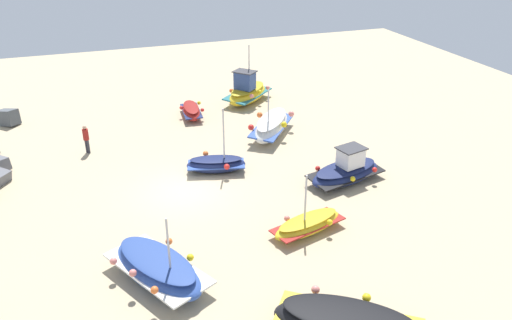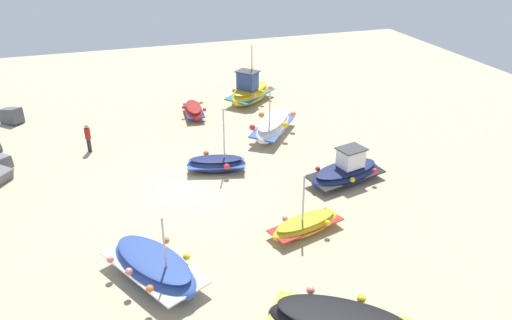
{
  "view_description": "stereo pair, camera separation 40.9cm",
  "coord_description": "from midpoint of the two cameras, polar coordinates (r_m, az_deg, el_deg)",
  "views": [
    {
      "loc": [
        -21.77,
        3.93,
        12.41
      ],
      "look_at": [
        0.34,
        -3.82,
        0.9
      ],
      "focal_mm": 36.01,
      "sensor_mm": 36.0,
      "label": 1
    },
    {
      "loc": [
        -21.9,
        3.55,
        12.41
      ],
      "look_at": [
        0.34,
        -3.82,
        0.9
      ],
      "focal_mm": 36.01,
      "sensor_mm": 36.0,
      "label": 2
    }
  ],
  "objects": [
    {
      "name": "ground_plane",
      "position": [
        25.39,
        -8.39,
        -3.41
      ],
      "size": [
        59.44,
        59.44,
        0.0
      ],
      "primitive_type": "plane",
      "color": "tan"
    },
    {
      "name": "fishing_boat_0",
      "position": [
        36.56,
        -1.3,
        7.57
      ],
      "size": [
        4.16,
        4.34,
        4.09
      ],
      "rotation": [
        0.0,
        0.0,
        2.3
      ],
      "color": "gold",
      "rests_on": "ground_plane"
    },
    {
      "name": "fishing_boat_1",
      "position": [
        26.82,
        -4.89,
        -0.44
      ],
      "size": [
        2.03,
        3.3,
        3.52
      ],
      "rotation": [
        0.0,
        0.0,
        1.32
      ],
      "color": "navy",
      "rests_on": "ground_plane"
    },
    {
      "name": "fishing_boat_3",
      "position": [
        31.0,
        1.36,
        3.83
      ],
      "size": [
        4.65,
        4.11,
        3.16
      ],
      "rotation": [
        0.0,
        0.0,
        5.62
      ],
      "color": "white",
      "rests_on": "ground_plane"
    },
    {
      "name": "fishing_boat_4",
      "position": [
        26.09,
        9.56,
        -1.21
      ],
      "size": [
        2.58,
        4.41,
        1.87
      ],
      "rotation": [
        0.0,
        0.0,
        4.95
      ],
      "color": "navy",
      "rests_on": "ground_plane"
    },
    {
      "name": "fishing_boat_5",
      "position": [
        22.0,
        5.25,
        -7.13
      ],
      "size": [
        2.07,
        3.59,
        2.81
      ],
      "rotation": [
        0.0,
        0.0,
        4.98
      ],
      "color": "gold",
      "rests_on": "ground_plane"
    },
    {
      "name": "fishing_boat_6",
      "position": [
        19.58,
        -11.46,
        -11.69
      ],
      "size": [
        4.83,
        3.72,
        3.08
      ],
      "rotation": [
        0.0,
        0.0,
        0.48
      ],
      "color": "#2D4C9E",
      "rests_on": "ground_plane"
    },
    {
      "name": "fishing_boat_7",
      "position": [
        34.24,
        -7.54,
        5.43
      ],
      "size": [
        3.14,
        1.57,
        0.83
      ],
      "rotation": [
        0.0,
        0.0,
        3.06
      ],
      "color": "maroon",
      "rests_on": "ground_plane"
    },
    {
      "name": "person_walking",
      "position": [
        30.18,
        -18.73,
        2.4
      ],
      "size": [
        0.32,
        0.32,
        1.66
      ],
      "rotation": [
        0.0,
        0.0,
        2.21
      ],
      "color": "#2D2D38",
      "rests_on": "ground_plane"
    }
  ]
}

